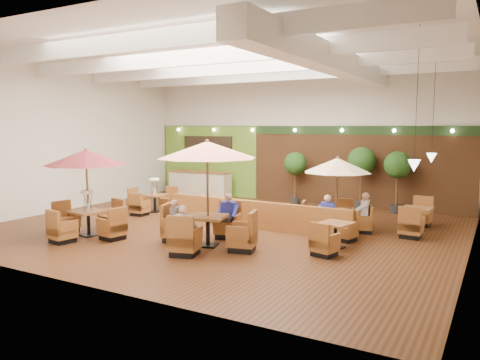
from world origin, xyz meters
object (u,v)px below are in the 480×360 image
Objects in this scene: table_1 at (207,175)px; table_3 at (150,200)px; table_2 at (337,179)px; topiary_1 at (361,163)px; diner_4 at (363,208)px; table_0 at (87,177)px; diner_3 at (328,210)px; diner_0 at (184,225)px; diner_2 at (176,216)px; table_4 at (335,236)px; topiary_2 at (398,167)px; service_counter at (200,184)px; booth_divider at (256,215)px; topiary_0 at (295,166)px; table_5 at (416,220)px; diner_1 at (228,212)px.

table_1 reaches higher than table_3.
table_2 is 3.83m from topiary_1.
topiary_1 reaches higher than diner_4.
table_0 is 3.43× the size of diner_3.
table_3 is at bearing 130.41° from table_1.
diner_2 is at bearing 118.10° from diner_0.
table_1 is 3.76m from table_4.
diner_0 is at bearing -112.19° from topiary_2.
diner_2 is (4.14, -7.24, 0.15)m from service_counter.
topiary_2 is at bearing 58.03° from table_0.
table_3 reaches higher than diner_0.
booth_divider is 2.15× the size of table_1.
table_1 is (5.19, -7.24, 1.35)m from service_counter.
topiary_0 is 8.55m from diner_0.
table_3 is 2.89× the size of diner_4.
diner_3 reaches higher than booth_divider.
diner_2 is at bearing -146.55° from table_4.
booth_divider is 2.50× the size of table_5.
table_3 is (-4.85, 0.69, 0.00)m from booth_divider.
table_2 and topiary_2 have the same top height.
diner_2 is (-1.17, -2.57, 0.29)m from booth_divider.
topiary_0 is 2.72m from topiary_1.
table_5 is (9.80, -2.65, -0.22)m from service_counter.
table_3 reaches higher than table_5.
table_3 is at bearing 120.75° from diner_0.
table_2 reaches higher than diner_2.
table_5 is 6.05m from topiary_0.
booth_divider is at bearing -41.35° from service_counter.
table_3 is at bearing -134.83° from topiary_0.
topiary_2 is 2.94× the size of diner_4.
table_5 is 3.33× the size of diner_3.
topiary_2 reaches higher than table_5.
topiary_1 reaches higher than booth_divider.
table_0 is 1.08× the size of table_4.
diner_2 is at bearing -152.39° from diner_3.
table_3 is 6.00m from topiary_0.
service_counter is 1.24× the size of topiary_1.
topiary_0 reaches higher than diner_1.
diner_1 is at bearing -92.30° from booth_divider.
diner_1 is (3.72, 1.78, -0.99)m from table_0.
table_5 reaches higher than table_4.
diner_1 is at bearing -49.98° from service_counter.
table_3 is at bearing -168.78° from table_5.
diner_3 is at bearing -156.25° from diner_1.
diner_1 is at bearing -27.18° from table_3.
table_4 is at bearing 22.77° from diner_0.
service_counter is at bearing 94.36° from table_3.
diner_1 is (4.73, -2.21, 0.33)m from table_3.
table_1 reaches higher than topiary_1.
diner_2 is at bearing -121.28° from topiary_2.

